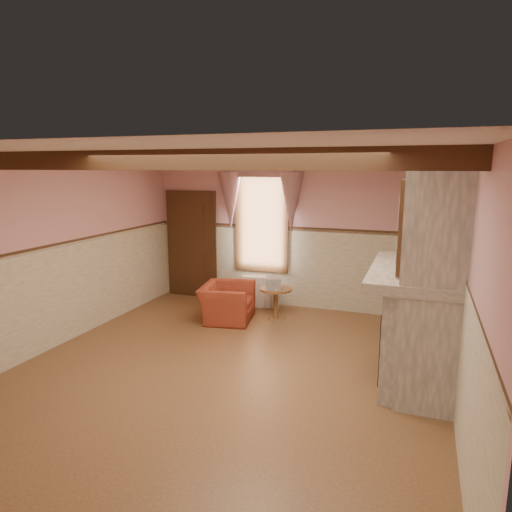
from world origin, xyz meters
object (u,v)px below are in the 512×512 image
(side_table, at_px, (276,303))
(mantel_clock, at_px, (417,249))
(radiator, at_px, (261,292))
(oil_lamp, at_px, (417,250))
(armchair, at_px, (227,302))
(bowl, at_px, (416,263))

(side_table, xyz_separation_m, mantel_clock, (2.29, -0.75, 1.25))
(radiator, relative_size, oil_lamp, 2.50)
(oil_lamp, bearing_deg, armchair, 166.08)
(bowl, relative_size, mantel_clock, 1.44)
(side_table, xyz_separation_m, radiator, (-0.48, 0.55, 0.02))
(bowl, height_order, oil_lamp, oil_lamp)
(armchair, bearing_deg, mantel_clock, -107.13)
(armchair, height_order, radiator, armchair)
(radiator, bearing_deg, oil_lamp, -45.53)
(side_table, height_order, oil_lamp, oil_lamp)
(side_table, xyz_separation_m, bowl, (2.29, -1.46, 1.19))
(bowl, bearing_deg, radiator, 144.01)
(radiator, xyz_separation_m, mantel_clock, (2.77, -1.30, 1.22))
(radiator, height_order, bowl, bowl)
(armchair, distance_m, mantel_clock, 3.32)
(armchair, relative_size, oil_lamp, 3.45)
(radiator, bearing_deg, armchair, -122.70)
(armchair, xyz_separation_m, radiator, (0.30, 0.91, -0.01))
(mantel_clock, bearing_deg, radiator, 154.90)
(oil_lamp, bearing_deg, bowl, -90.00)
(radiator, xyz_separation_m, oil_lamp, (2.77, -1.67, 1.26))
(armchair, relative_size, side_table, 1.74)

